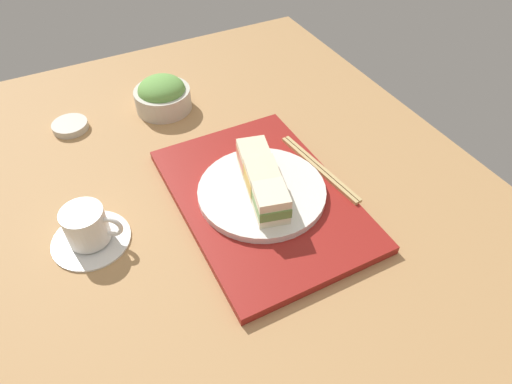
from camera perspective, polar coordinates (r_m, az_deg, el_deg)
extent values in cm
cube|color=tan|center=(81.84, -1.70, -4.51)|extent=(140.00, 100.00, 3.00)
cube|color=maroon|center=(83.56, 0.74, -0.76)|extent=(42.21, 28.97, 1.74)
cylinder|color=white|center=(82.54, 0.73, 0.06)|extent=(23.34, 23.34, 1.39)
cube|color=#EFE5C1|center=(77.29, 1.86, -2.24)|extent=(7.35, 6.76, 1.73)
cube|color=#669347|center=(75.99, 1.89, -1.32)|extent=(7.79, 6.94, 1.86)
cube|color=#EFE5C1|center=(74.70, 1.92, -0.36)|extent=(7.35, 6.76, 1.73)
cube|color=beige|center=(81.61, 0.74, 0.73)|extent=(7.35, 6.76, 1.28)
cube|color=gold|center=(80.21, 0.75, 1.77)|extent=(7.82, 6.99, 2.78)
cube|color=beige|center=(78.84, 0.76, 2.84)|extent=(7.35, 6.76, 1.28)
cube|color=beige|center=(85.99, -0.27, 3.51)|extent=(7.35, 6.76, 1.30)
cube|color=#CC6B4C|center=(84.83, -0.27, 4.40)|extent=(7.75, 6.93, 2.23)
cube|color=beige|center=(83.70, -0.28, 5.32)|extent=(7.35, 6.76, 1.30)
cylinder|color=beige|center=(108.05, -11.59, 11.34)|extent=(12.70, 12.70, 4.90)
ellipsoid|color=#6BA84C|center=(106.75, -11.78, 12.43)|extent=(10.66, 10.66, 5.87)
cube|color=tan|center=(88.78, 8.17, 3.10)|extent=(22.17, 3.24, 0.70)
cube|color=tan|center=(88.32, 7.74, 2.89)|extent=(22.17, 3.24, 0.70)
cylinder|color=white|center=(82.60, -20.00, -5.58)|extent=(13.28, 13.28, 0.80)
cylinder|color=white|center=(80.03, -20.61, -3.94)|extent=(7.07, 7.07, 6.34)
cylinder|color=black|center=(78.10, -21.12, -2.60)|extent=(6.50, 6.50, 0.40)
torus|color=white|center=(78.48, -17.85, -4.19)|extent=(2.97, 4.12, 4.35)
cylinder|color=beige|center=(108.34, -22.30, 7.68)|extent=(7.62, 7.62, 1.59)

